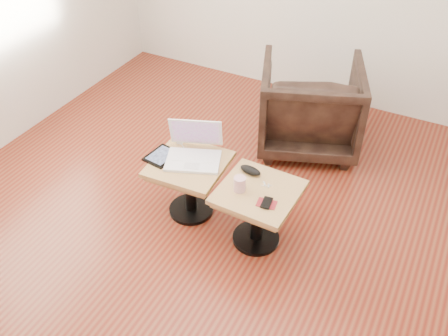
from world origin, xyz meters
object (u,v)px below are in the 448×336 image
at_px(side_table_left, 189,175).
at_px(laptop, 194,151).
at_px(side_table_right, 258,203).
at_px(striped_cup, 240,184).
at_px(armchair, 310,106).

bearing_deg(side_table_left, laptop, 82.59).
xyz_separation_m(side_table_right, striped_cup, (-0.11, -0.05, 0.16)).
bearing_deg(side_table_left, striped_cup, -15.82).
bearing_deg(striped_cup, side_table_left, 167.43).
distance_m(side_table_left, striped_cup, 0.47).
bearing_deg(laptop, striped_cup, -42.52).
bearing_deg(laptop, armchair, 47.00).
xyz_separation_m(side_table_left, striped_cup, (0.43, -0.10, 0.16)).
relative_size(side_table_left, side_table_right, 1.02).
bearing_deg(laptop, side_table_left, -115.69).
relative_size(side_table_left, striped_cup, 5.23).
distance_m(side_table_right, striped_cup, 0.20).
bearing_deg(striped_cup, side_table_right, 25.48).
height_order(side_table_left, striped_cup, striped_cup).
relative_size(side_table_right, laptop, 1.12).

